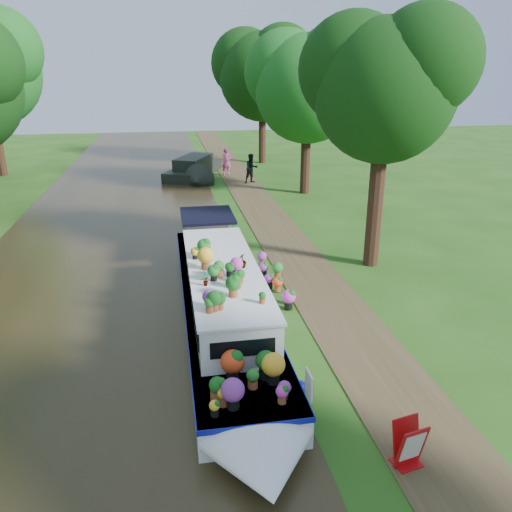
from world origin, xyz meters
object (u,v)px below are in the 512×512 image
(plant_boat, at_px, (224,301))
(pedestrian_pink, at_px, (227,162))
(sandwich_board, at_px, (409,446))
(pedestrian_dark, at_px, (252,168))
(second_boat, at_px, (194,169))

(plant_boat, xyz_separation_m, pedestrian_pink, (2.79, 22.30, 0.12))
(plant_boat, height_order, pedestrian_pink, plant_boat)
(plant_boat, distance_m, sandwich_board, 6.45)
(plant_boat, distance_m, pedestrian_pink, 22.47)
(plant_boat, xyz_separation_m, pedestrian_dark, (4.08, 19.44, 0.12))
(sandwich_board, bearing_deg, pedestrian_dark, 75.00)
(second_boat, height_order, pedestrian_dark, pedestrian_dark)
(sandwich_board, distance_m, pedestrian_dark, 25.32)
(second_boat, height_order, sandwich_board, second_boat)
(plant_boat, bearing_deg, pedestrian_dark, 78.14)
(plant_boat, xyz_separation_m, sandwich_board, (2.70, -5.84, -0.42))
(plant_boat, distance_m, second_boat, 22.23)
(second_boat, relative_size, pedestrian_dark, 4.15)
(plant_boat, height_order, pedestrian_dark, plant_boat)
(sandwich_board, xyz_separation_m, pedestrian_dark, (1.38, 25.28, 0.54))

